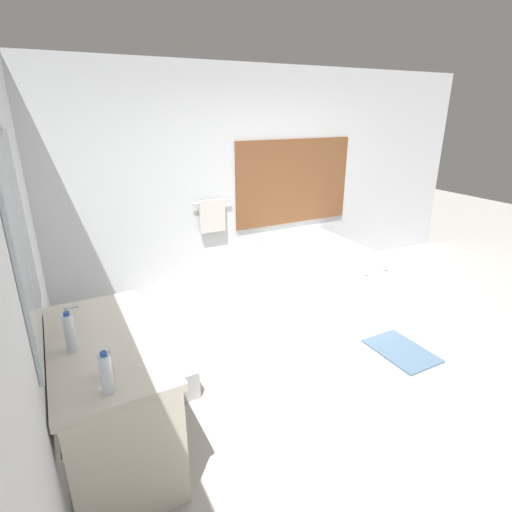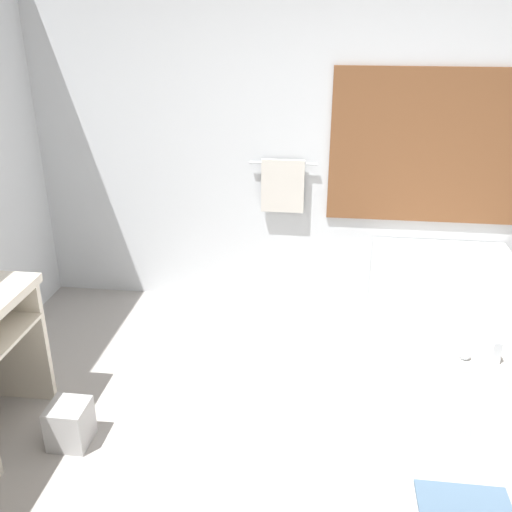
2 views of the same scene
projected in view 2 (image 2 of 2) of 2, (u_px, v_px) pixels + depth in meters
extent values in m
cube|color=silver|center=(326.00, 135.00, 4.14)|extent=(7.40, 0.06, 2.70)
cube|color=brown|center=(451.00, 148.00, 4.02)|extent=(1.70, 0.02, 1.10)
cylinder|color=silver|center=(283.00, 163.00, 4.19)|extent=(0.50, 0.02, 0.02)
cube|color=beige|center=(283.00, 186.00, 4.25)|extent=(0.32, 0.04, 0.40)
cube|color=white|center=(455.00, 333.00, 3.63)|extent=(0.97, 1.73, 0.59)
ellipsoid|color=white|center=(458.00, 313.00, 3.58)|extent=(0.70, 1.25, 0.30)
cube|color=silver|center=(495.00, 351.00, 2.80)|extent=(0.04, 0.07, 0.12)
sphere|color=silver|center=(465.00, 354.00, 2.82)|extent=(0.06, 0.06, 0.06)
cube|color=#B2B2B2|center=(70.00, 424.00, 3.09)|extent=(0.21, 0.21, 0.25)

